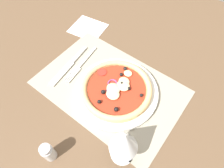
{
  "coord_description": "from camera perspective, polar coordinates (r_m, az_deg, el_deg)",
  "views": [
    {
      "loc": [
        -21.85,
        27.27,
        54.55
      ],
      "look_at": [
        -0.94,
        0.0,
        2.86
      ],
      "focal_mm": 31.21,
      "sensor_mm": 36.0,
      "label": 1
    }
  ],
  "objects": [
    {
      "name": "fork",
      "position": [
        0.7,
        -9.31,
        5.4
      ],
      "size": [
        3.85,
        18.04,
        0.44
      ],
      "rotation": [
        0.0,
        0.0,
        1.7
      ],
      "color": "silver",
      "rests_on": "placemat"
    },
    {
      "name": "placemat",
      "position": [
        0.65,
        -0.66,
        -0.88
      ],
      "size": [
        46.79,
        31.13,
        0.4
      ],
      "primitive_type": "cube",
      "color": "gray",
      "rests_on": "ground_plane"
    },
    {
      "name": "knife",
      "position": [
        0.71,
        -12.48,
        5.36
      ],
      "size": [
        4.1,
        20.05,
        0.62
      ],
      "rotation": [
        0.0,
        0.0,
        1.69
      ],
      "color": "silver",
      "rests_on": "placemat"
    },
    {
      "name": "pepper_shaker",
      "position": [
        0.55,
        -18.2,
        -18.48
      ],
      "size": [
        3.2,
        3.2,
        6.7
      ],
      "color": "silver",
      "rests_on": "ground_plane"
    },
    {
      "name": "plate",
      "position": [
        0.63,
        1.31,
        -2.21
      ],
      "size": [
        26.6,
        26.6,
        1.46
      ],
      "primitive_type": "cylinder",
      "color": "silver",
      "rests_on": "placemat"
    },
    {
      "name": "pizza",
      "position": [
        0.61,
        1.35,
        -1.31
      ],
      "size": [
        22.38,
        22.38,
        2.69
      ],
      "color": "tan",
      "rests_on": "plate"
    },
    {
      "name": "wine_glass",
      "position": [
        0.46,
        3.56,
        -16.5
      ],
      "size": [
        7.2,
        7.2,
        14.9
      ],
      "color": "silver",
      "rests_on": "ground_plane"
    },
    {
      "name": "napkin",
      "position": [
        0.85,
        -7.06,
        15.97
      ],
      "size": [
        15.01,
        13.92,
        0.36
      ],
      "primitive_type": "cube",
      "rotation": [
        0.0,
        0.0,
        0.16
      ],
      "color": "white",
      "rests_on": "ground_plane"
    },
    {
      "name": "ground_plane",
      "position": [
        0.66,
        -0.65,
        -1.54
      ],
      "size": [
        190.0,
        140.0,
        2.4
      ],
      "primitive_type": "cube",
      "color": "brown"
    }
  ]
}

